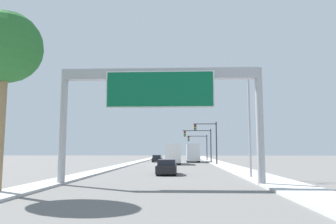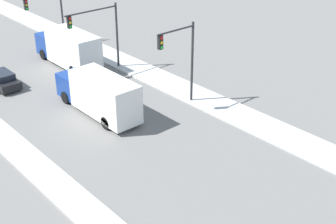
{
  "view_description": "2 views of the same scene",
  "coord_description": "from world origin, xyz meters",
  "px_view_note": "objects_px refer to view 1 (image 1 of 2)",
  "views": [
    {
      "loc": [
        1.44,
        -3.27,
        2.19
      ],
      "look_at": [
        0.0,
        29.84,
        6.12
      ],
      "focal_mm": 35.0,
      "sensor_mm": 36.0,
      "label": 1
    },
    {
      "loc": [
        -17.36,
        23.56,
        16.74
      ],
      "look_at": [
        0.19,
        43.42,
        3.05
      ],
      "focal_mm": 50.0,
      "sensor_mm": 36.0,
      "label": 2
    }
  ],
  "objects_px": {
    "truck_box_secondary": "(193,153)",
    "palm_tree_foreground": "(6,48)",
    "traffic_light_near_intersection": "(209,136)",
    "street_lamp_right": "(245,115)",
    "truck_box_primary": "(174,154)",
    "traffic_light_mid_block": "(201,140)",
    "traffic_light_far_intersection": "(200,143)",
    "car_mid_right": "(167,167)",
    "sign_gantry": "(160,93)",
    "car_mid_center": "(157,159)"
  },
  "relations": [
    {
      "from": "car_mid_center",
      "to": "traffic_light_near_intersection",
      "type": "distance_m",
      "value": 16.42
    },
    {
      "from": "car_mid_right",
      "to": "truck_box_primary",
      "type": "relative_size",
      "value": 0.53
    },
    {
      "from": "traffic_light_near_intersection",
      "to": "traffic_light_mid_block",
      "type": "relative_size",
      "value": 1.07
    },
    {
      "from": "truck_box_secondary",
      "to": "traffic_light_near_intersection",
      "type": "distance_m",
      "value": 13.8
    },
    {
      "from": "sign_gantry",
      "to": "car_mid_center",
      "type": "xyz_separation_m",
      "value": [
        -3.5,
        43.19,
        -5.31
      ]
    },
    {
      "from": "truck_box_primary",
      "to": "car_mid_center",
      "type": "bearing_deg",
      "value": 109.4
    },
    {
      "from": "truck_box_secondary",
      "to": "traffic_light_near_intersection",
      "type": "relative_size",
      "value": 1.28
    },
    {
      "from": "truck_box_primary",
      "to": "traffic_light_near_intersection",
      "type": "bearing_deg",
      "value": -29.06
    },
    {
      "from": "sign_gantry",
      "to": "traffic_light_mid_block",
      "type": "relative_size",
      "value": 2.15
    },
    {
      "from": "sign_gantry",
      "to": "traffic_light_far_intersection",
      "type": "relative_size",
      "value": 2.37
    },
    {
      "from": "sign_gantry",
      "to": "traffic_light_near_intersection",
      "type": "bearing_deg",
      "value": 79.32
    },
    {
      "from": "sign_gantry",
      "to": "palm_tree_foreground",
      "type": "distance_m",
      "value": 9.36
    },
    {
      "from": "traffic_light_far_intersection",
      "to": "street_lamp_right",
      "type": "xyz_separation_m",
      "value": [
        1.24,
        -44.78,
        1.26
      ]
    },
    {
      "from": "car_mid_right",
      "to": "truck_box_secondary",
      "type": "relative_size",
      "value": 0.53
    },
    {
      "from": "traffic_light_mid_block",
      "to": "traffic_light_far_intersection",
      "type": "relative_size",
      "value": 1.1
    },
    {
      "from": "truck_box_secondary",
      "to": "truck_box_primary",
      "type": "bearing_deg",
      "value": -108.91
    },
    {
      "from": "truck_box_primary",
      "to": "traffic_light_far_intersection",
      "type": "height_order",
      "value": "traffic_light_far_intersection"
    },
    {
      "from": "car_mid_center",
      "to": "truck_box_secondary",
      "type": "xyz_separation_m",
      "value": [
        7.0,
        0.28,
        1.12
      ]
    },
    {
      "from": "sign_gantry",
      "to": "car_mid_center",
      "type": "height_order",
      "value": "sign_gantry"
    },
    {
      "from": "car_mid_right",
      "to": "traffic_light_near_intersection",
      "type": "xyz_separation_m",
      "value": [
        5.67,
        20.62,
        3.75
      ]
    },
    {
      "from": "truck_box_primary",
      "to": "palm_tree_foreground",
      "type": "relative_size",
      "value": 0.89
    },
    {
      "from": "sign_gantry",
      "to": "truck_box_secondary",
      "type": "bearing_deg",
      "value": 85.4
    },
    {
      "from": "traffic_light_mid_block",
      "to": "traffic_light_far_intersection",
      "type": "bearing_deg",
      "value": 88.42
    },
    {
      "from": "car_mid_right",
      "to": "traffic_light_far_intersection",
      "type": "relative_size",
      "value": 0.8
    },
    {
      "from": "sign_gantry",
      "to": "street_lamp_right",
      "type": "bearing_deg",
      "value": 39.13
    },
    {
      "from": "car_mid_right",
      "to": "street_lamp_right",
      "type": "height_order",
      "value": "street_lamp_right"
    },
    {
      "from": "car_mid_right",
      "to": "truck_box_primary",
      "type": "bearing_deg",
      "value": 90.0
    },
    {
      "from": "traffic_light_near_intersection",
      "to": "traffic_light_far_intersection",
      "type": "height_order",
      "value": "traffic_light_near_intersection"
    },
    {
      "from": "car_mid_right",
      "to": "traffic_light_near_intersection",
      "type": "height_order",
      "value": "traffic_light_near_intersection"
    },
    {
      "from": "truck_box_secondary",
      "to": "traffic_light_far_intersection",
      "type": "bearing_deg",
      "value": 74.82
    },
    {
      "from": "sign_gantry",
      "to": "car_mid_right",
      "type": "bearing_deg",
      "value": 90.0
    },
    {
      "from": "car_mid_center",
      "to": "street_lamp_right",
      "type": "height_order",
      "value": "street_lamp_right"
    },
    {
      "from": "traffic_light_near_intersection",
      "to": "traffic_light_mid_block",
      "type": "distance_m",
      "value": 10.02
    },
    {
      "from": "palm_tree_foreground",
      "to": "sign_gantry",
      "type": "bearing_deg",
      "value": 30.31
    },
    {
      "from": "traffic_light_mid_block",
      "to": "palm_tree_foreground",
      "type": "xyz_separation_m",
      "value": [
        -12.97,
        -44.74,
        3.35
      ]
    },
    {
      "from": "sign_gantry",
      "to": "street_lamp_right",
      "type": "height_order",
      "value": "street_lamp_right"
    },
    {
      "from": "truck_box_primary",
      "to": "traffic_light_mid_block",
      "type": "xyz_separation_m",
      "value": [
        5.02,
        6.85,
        2.62
      ]
    },
    {
      "from": "palm_tree_foreground",
      "to": "truck_box_primary",
      "type": "bearing_deg",
      "value": 78.15
    },
    {
      "from": "truck_box_primary",
      "to": "traffic_light_mid_block",
      "type": "bearing_deg",
      "value": 53.74
    },
    {
      "from": "car_mid_right",
      "to": "palm_tree_foreground",
      "type": "xyz_separation_m",
      "value": [
        -7.95,
        -14.12,
        6.96
      ]
    },
    {
      "from": "traffic_light_near_intersection",
      "to": "street_lamp_right",
      "type": "xyz_separation_m",
      "value": [
        0.86,
        -24.78,
        0.68
      ]
    },
    {
      "from": "traffic_light_near_intersection",
      "to": "traffic_light_far_intersection",
      "type": "distance_m",
      "value": 20.01
    },
    {
      "from": "traffic_light_far_intersection",
      "to": "palm_tree_foreground",
      "type": "xyz_separation_m",
      "value": [
        -13.25,
        -54.74,
        3.8
      ]
    },
    {
      "from": "truck_box_primary",
      "to": "palm_tree_foreground",
      "type": "bearing_deg",
      "value": -101.85
    },
    {
      "from": "car_mid_right",
      "to": "traffic_light_mid_block",
      "type": "height_order",
      "value": "traffic_light_mid_block"
    },
    {
      "from": "car_mid_center",
      "to": "traffic_light_near_intersection",
      "type": "height_order",
      "value": "traffic_light_near_intersection"
    },
    {
      "from": "car_mid_right",
      "to": "truck_box_primary",
      "type": "height_order",
      "value": "truck_box_primary"
    },
    {
      "from": "traffic_light_mid_block",
      "to": "street_lamp_right",
      "type": "relative_size",
      "value": 0.72
    },
    {
      "from": "truck_box_secondary",
      "to": "traffic_light_far_intersection",
      "type": "relative_size",
      "value": 1.52
    },
    {
      "from": "truck_box_secondary",
      "to": "palm_tree_foreground",
      "type": "height_order",
      "value": "palm_tree_foreground"
    }
  ]
}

